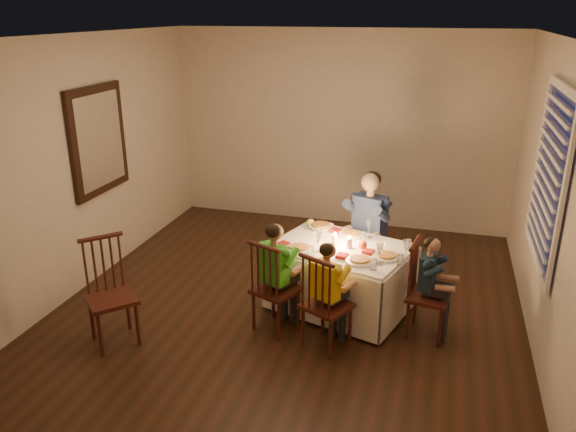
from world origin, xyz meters
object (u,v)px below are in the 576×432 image
(child_green, at_px, (276,328))
(chair_near_left, at_px, (276,328))
(dining_table, at_px, (341,264))
(chair_extra, at_px, (117,341))
(adult, at_px, (365,281))
(child_yellow, at_px, (326,345))
(chair_adult, at_px, (365,281))
(child_teal, at_px, (425,335))
(chair_near_right, at_px, (326,345))
(serving_bowl, at_px, (321,228))
(chair_end, at_px, (425,335))

(child_green, bearing_deg, chair_near_left, -0.00)
(dining_table, xyz_separation_m, chair_near_left, (-0.50, -0.56, -0.48))
(chair_extra, distance_m, adult, 2.69)
(adult, bearing_deg, child_yellow, -75.67)
(chair_adult, bearing_deg, child_green, -98.11)
(child_yellow, relative_size, child_teal, 1.03)
(chair_adult, height_order, chair_near_right, same)
(chair_adult, distance_m, chair_near_right, 1.37)
(child_yellow, bearing_deg, serving_bowl, -48.74)
(chair_near_left, bearing_deg, serving_bowl, -81.21)
(child_green, height_order, child_yellow, child_green)
(chair_adult, height_order, child_green, child_green)
(chair_near_right, height_order, child_teal, child_teal)
(chair_adult, xyz_separation_m, adult, (0.00, 0.00, 0.00))
(chair_near_left, xyz_separation_m, child_green, (0.00, 0.00, 0.00))
(chair_near_left, distance_m, adult, 1.38)
(child_teal, bearing_deg, chair_extra, 117.21)
(chair_near_right, relative_size, chair_end, 1.00)
(chair_end, distance_m, child_green, 1.38)
(chair_extra, relative_size, adult, 0.79)
(chair_near_left, xyz_separation_m, chair_end, (1.35, 0.26, 0.00))
(chair_near_left, xyz_separation_m, child_teal, (1.35, 0.26, 0.00))
(chair_near_left, distance_m, child_teal, 1.38)
(child_yellow, bearing_deg, chair_near_right, 25.88)
(dining_table, distance_m, chair_near_right, 0.86)
(child_teal, bearing_deg, chair_near_right, 125.59)
(adult, bearing_deg, serving_bowl, -125.22)
(child_teal, distance_m, serving_bowl, 1.48)
(chair_adult, relative_size, child_green, 0.86)
(chair_near_left, xyz_separation_m, child_yellow, (0.51, -0.16, 0.00))
(chair_near_left, height_order, child_teal, child_teal)
(chair_end, bearing_deg, chair_near_left, 110.19)
(child_yellow, distance_m, child_teal, 0.94)
(dining_table, xyz_separation_m, chair_adult, (0.17, 0.65, -0.48))
(child_green, height_order, child_teal, child_green)
(child_green, bearing_deg, child_yellow, -174.48)
(chair_end, height_order, serving_bowl, serving_bowl)
(dining_table, relative_size, adult, 1.21)
(chair_adult, distance_m, adult, 0.00)
(dining_table, bearing_deg, child_teal, -2.10)
(chair_adult, xyz_separation_m, child_yellow, (-0.15, -1.36, 0.00))
(dining_table, xyz_separation_m, chair_extra, (-1.81, -1.16, -0.48))
(chair_near_right, xyz_separation_m, child_yellow, (0.00, 0.00, 0.00))
(chair_extra, height_order, serving_bowl, serving_bowl)
(dining_table, height_order, chair_end, dining_table)
(child_teal, bearing_deg, child_green, 110.19)
(chair_end, bearing_deg, chair_adult, 45.43)
(chair_adult, distance_m, child_teal, 1.17)
(chair_extra, bearing_deg, child_teal, -28.32)
(chair_near_right, distance_m, serving_bowl, 1.30)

